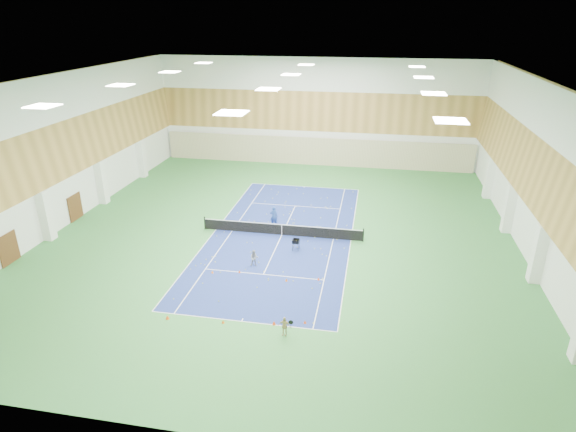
{
  "coord_description": "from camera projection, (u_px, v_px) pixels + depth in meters",
  "views": [
    {
      "loc": [
        6.81,
        -34.04,
        16.23
      ],
      "look_at": [
        0.64,
        -0.73,
        2.0
      ],
      "focal_mm": 30.0,
      "sensor_mm": 36.0,
      "label": 1
    }
  ],
  "objects": [
    {
      "name": "door_left_b",
      "position": [
        75.0,
        207.0,
        40.87
      ],
      "size": [
        0.08,
        1.8,
        2.2
      ],
      "primitive_type": "cube",
      "color": "#593319",
      "rests_on": "ground"
    },
    {
      "name": "cone_svc_b",
      "position": [
        239.0,
        271.0,
        32.68
      ],
      "size": [
        0.17,
        0.17,
        0.19
      ],
      "primitive_type": "cone",
      "color": "#FF4C0D",
      "rests_on": "ground"
    },
    {
      "name": "tennis_net",
      "position": [
        282.0,
        229.0,
        38.07
      ],
      "size": [
        12.8,
        0.1,
        1.1
      ],
      "primitive_type": null,
      "color": "black",
      "rests_on": "ground"
    },
    {
      "name": "cone_base_a",
      "position": [
        167.0,
        317.0,
        27.71
      ],
      "size": [
        0.22,
        0.22,
        0.24
      ],
      "primitive_type": "cone",
      "color": "#F24D0C",
      "rests_on": "ground"
    },
    {
      "name": "ball_cart",
      "position": [
        296.0,
        245.0,
        35.69
      ],
      "size": [
        0.53,
        0.53,
        0.88
      ],
      "primitive_type": null,
      "rotation": [
        0.0,
        0.0,
        -0.05
      ],
      "color": "black",
      "rests_on": "ground"
    },
    {
      "name": "wood_cladding",
      "position": [
        281.0,
        136.0,
        35.19
      ],
      "size": [
        36.0,
        40.0,
        8.0
      ],
      "primitive_type": null,
      "color": "#B48743",
      "rests_on": "room_shell"
    },
    {
      "name": "cone_base_d",
      "position": [
        305.0,
        322.0,
        27.32
      ],
      "size": [
        0.18,
        0.18,
        0.19
      ],
      "primitive_type": "cone",
      "color": "#E0450B",
      "rests_on": "ground"
    },
    {
      "name": "room_shell",
      "position": [
        281.0,
        162.0,
        35.96
      ],
      "size": [
        36.0,
        40.0,
        12.0
      ],
      "primitive_type": null,
      "color": "white",
      "rests_on": "ground"
    },
    {
      "name": "ground",
      "position": [
        282.0,
        235.0,
        38.29
      ],
      "size": [
        40.0,
        40.0,
        0.0
      ],
      "primitive_type": "plane",
      "color": "#327637",
      "rests_on": "ground"
    },
    {
      "name": "back_curtain",
      "position": [
        315.0,
        151.0,
        55.57
      ],
      "size": [
        35.4,
        0.16,
        3.2
      ],
      "primitive_type": "cube",
      "color": "#C6B793",
      "rests_on": "ground"
    },
    {
      "name": "cone_svc_a",
      "position": [
        212.0,
        272.0,
        32.62
      ],
      "size": [
        0.18,
        0.18,
        0.2
      ],
      "primitive_type": "cone",
      "color": "orange",
      "rests_on": "ground"
    },
    {
      "name": "door_left_a",
      "position": [
        9.0,
        249.0,
        33.62
      ],
      "size": [
        0.08,
        1.8,
        2.2
      ],
      "primitive_type": "cube",
      "color": "#593319",
      "rests_on": "ground"
    },
    {
      "name": "coach",
      "position": [
        274.0,
        216.0,
        39.63
      ],
      "size": [
        0.63,
        0.42,
        1.73
      ],
      "primitive_type": "imported",
      "rotation": [
        0.0,
        0.0,
        3.14
      ],
      "color": "#21449A",
      "rests_on": "ground"
    },
    {
      "name": "child_court",
      "position": [
        254.0,
        258.0,
        33.39
      ],
      "size": [
        0.67,
        0.58,
        1.2
      ],
      "primitive_type": "imported",
      "rotation": [
        0.0,
        0.0,
        0.24
      ],
      "color": "#96969E",
      "rests_on": "ground"
    },
    {
      "name": "ceiling_light_grid",
      "position": [
        281.0,
        81.0,
        33.67
      ],
      "size": [
        21.4,
        25.4,
        0.06
      ],
      "primitive_type": null,
      "color": "white",
      "rests_on": "room_shell"
    },
    {
      "name": "court_surface",
      "position": [
        282.0,
        235.0,
        38.28
      ],
      "size": [
        10.97,
        23.77,
        0.01
      ],
      "primitive_type": "cube",
      "color": "navy",
      "rests_on": "ground"
    },
    {
      "name": "child_apron",
      "position": [
        284.0,
        326.0,
        26.15
      ],
      "size": [
        0.69,
        0.32,
        1.15
      ],
      "primitive_type": "imported",
      "rotation": [
        0.0,
        0.0,
        -0.06
      ],
      "color": "tan",
      "rests_on": "ground"
    },
    {
      "name": "tennis_balls_scatter",
      "position": [
        282.0,
        235.0,
        38.27
      ],
      "size": [
        10.57,
        22.77,
        0.07
      ],
      "primitive_type": null,
      "color": "yellow",
      "rests_on": "ground"
    },
    {
      "name": "cone_svc_c",
      "position": [
        286.0,
        280.0,
        31.63
      ],
      "size": [
        0.19,
        0.19,
        0.21
      ],
      "primitive_type": "cone",
      "color": "orange",
      "rests_on": "ground"
    },
    {
      "name": "cone_base_b",
      "position": [
        223.0,
        322.0,
        27.34
      ],
      "size": [
        0.18,
        0.18,
        0.2
      ],
      "primitive_type": "cone",
      "color": "#F15F0C",
      "rests_on": "ground"
    },
    {
      "name": "cone_svc_d",
      "position": [
        319.0,
        279.0,
        31.77
      ],
      "size": [
        0.18,
        0.18,
        0.2
      ],
      "primitive_type": "cone",
      "color": "#FF410D",
      "rests_on": "ground"
    },
    {
      "name": "cone_base_c",
      "position": [
        274.0,
        323.0,
        27.2
      ],
      "size": [
        0.21,
        0.21,
        0.23
      ],
      "primitive_type": "cone",
      "color": "#E1410B",
      "rests_on": "ground"
    }
  ]
}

